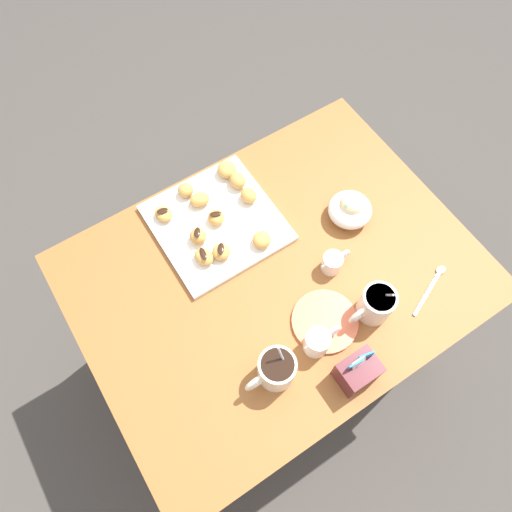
% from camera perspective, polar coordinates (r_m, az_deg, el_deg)
% --- Properties ---
extents(ground_plane, '(8.00, 8.00, 0.00)m').
position_cam_1_polar(ground_plane, '(1.93, 1.58, -10.83)').
color(ground_plane, '#423D38').
extents(dining_table, '(1.01, 0.77, 0.73)m').
position_cam_1_polar(dining_table, '(1.36, 2.21, -4.44)').
color(dining_table, '#935628').
rests_on(dining_table, ground_plane).
extents(pastry_plate_square, '(0.32, 0.32, 0.02)m').
position_cam_1_polar(pastry_plate_square, '(1.29, -4.74, 3.97)').
color(pastry_plate_square, white).
rests_on(pastry_plate_square, dining_table).
extents(coffee_mug_cream_left, '(0.12, 0.08, 0.15)m').
position_cam_1_polar(coffee_mug_cream_left, '(1.18, 14.05, -5.60)').
color(coffee_mug_cream_left, silver).
rests_on(coffee_mug_cream_left, dining_table).
extents(coffee_mug_cream_right, '(0.13, 0.09, 0.15)m').
position_cam_1_polar(coffee_mug_cream_right, '(1.10, 2.38, -13.37)').
color(coffee_mug_cream_right, silver).
rests_on(coffee_mug_cream_right, dining_table).
extents(cream_pitcher_white, '(0.10, 0.06, 0.07)m').
position_cam_1_polar(cream_pitcher_white, '(1.14, 7.36, -10.08)').
color(cream_pitcher_white, white).
rests_on(cream_pitcher_white, dining_table).
extents(sugar_caddy, '(0.09, 0.07, 0.11)m').
position_cam_1_polar(sugar_caddy, '(1.14, 12.01, -13.28)').
color(sugar_caddy, '#561E23').
rests_on(sugar_caddy, dining_table).
extents(ice_cream_bowl, '(0.12, 0.12, 0.09)m').
position_cam_1_polar(ice_cream_bowl, '(1.30, 11.17, 5.55)').
color(ice_cream_bowl, white).
rests_on(ice_cream_bowl, dining_table).
extents(chocolate_sauce_pitcher, '(0.09, 0.05, 0.06)m').
position_cam_1_polar(chocolate_sauce_pitcher, '(1.23, 9.12, -0.72)').
color(chocolate_sauce_pitcher, white).
rests_on(chocolate_sauce_pitcher, dining_table).
extents(saucer_coral_left, '(0.16, 0.16, 0.01)m').
position_cam_1_polar(saucer_coral_left, '(1.19, 8.20, -7.70)').
color(saucer_coral_left, '#E5704C').
rests_on(saucer_coral_left, dining_table).
extents(loose_spoon_near_saucer, '(0.15, 0.07, 0.01)m').
position_cam_1_polar(loose_spoon_near_saucer, '(1.30, 20.29, -3.16)').
color(loose_spoon_near_saucer, silver).
rests_on(loose_spoon_near_saucer, dining_table).
extents(beignet_0, '(0.05, 0.05, 0.04)m').
position_cam_1_polar(beignet_0, '(1.30, -0.89, 7.24)').
color(beignet_0, '#D19347').
rests_on(beignet_0, pastry_plate_square).
extents(beignet_1, '(0.06, 0.05, 0.03)m').
position_cam_1_polar(beignet_1, '(1.31, -6.73, 6.70)').
color(beignet_1, '#D19347').
rests_on(beignet_1, pastry_plate_square).
extents(beignet_2, '(0.05, 0.06, 0.03)m').
position_cam_1_polar(beignet_2, '(1.27, -4.78, 4.60)').
color(beignet_2, '#D19347').
rests_on(beignet_2, pastry_plate_square).
extents(chocolate_drizzle_2, '(0.03, 0.03, 0.00)m').
position_cam_1_polar(chocolate_drizzle_2, '(1.26, -4.84, 5.01)').
color(chocolate_drizzle_2, black).
rests_on(chocolate_drizzle_2, beignet_2).
extents(beignet_3, '(0.05, 0.05, 0.04)m').
position_cam_1_polar(beignet_3, '(1.25, -6.92, 2.36)').
color(beignet_3, '#D19347').
rests_on(beignet_3, pastry_plate_square).
extents(chocolate_drizzle_3, '(0.03, 0.03, 0.00)m').
position_cam_1_polar(chocolate_drizzle_3, '(1.23, -7.03, 2.82)').
color(chocolate_drizzle_3, black).
rests_on(chocolate_drizzle_3, beignet_3).
extents(beignet_4, '(0.06, 0.06, 0.03)m').
position_cam_1_polar(beignet_4, '(1.22, -6.23, -0.10)').
color(beignet_4, '#D19347').
rests_on(beignet_4, pastry_plate_square).
extents(chocolate_drizzle_4, '(0.02, 0.04, 0.00)m').
position_cam_1_polar(chocolate_drizzle_4, '(1.21, -6.32, 0.27)').
color(chocolate_drizzle_4, black).
rests_on(chocolate_drizzle_4, beignet_4).
extents(beignet_5, '(0.07, 0.07, 0.03)m').
position_cam_1_polar(beignet_5, '(1.24, 0.68, 1.95)').
color(beignet_5, '#D19347').
rests_on(beignet_5, pastry_plate_square).
extents(beignet_6, '(0.06, 0.06, 0.04)m').
position_cam_1_polar(beignet_6, '(1.35, -3.49, 10.24)').
color(beignet_6, '#D19347').
rests_on(beignet_6, pastry_plate_square).
extents(beignet_7, '(0.06, 0.06, 0.03)m').
position_cam_1_polar(beignet_7, '(1.22, -4.16, 0.49)').
color(beignet_7, '#D19347').
rests_on(beignet_7, pastry_plate_square).
extents(chocolate_drizzle_7, '(0.03, 0.04, 0.00)m').
position_cam_1_polar(chocolate_drizzle_7, '(1.21, -4.22, 0.88)').
color(chocolate_drizzle_7, black).
rests_on(chocolate_drizzle_7, beignet_7).
extents(beignet_8, '(0.05, 0.06, 0.04)m').
position_cam_1_polar(beignet_8, '(1.33, -2.22, 9.00)').
color(beignet_8, '#D19347').
rests_on(beignet_8, pastry_plate_square).
extents(beignet_9, '(0.05, 0.06, 0.03)m').
position_cam_1_polar(beignet_9, '(1.30, -10.97, 4.94)').
color(beignet_9, '#D19347').
rests_on(beignet_9, pastry_plate_square).
extents(chocolate_drizzle_9, '(0.03, 0.03, 0.00)m').
position_cam_1_polar(chocolate_drizzle_9, '(1.29, -11.09, 5.30)').
color(chocolate_drizzle_9, black).
rests_on(chocolate_drizzle_9, beignet_9).
extents(beignet_10, '(0.06, 0.06, 0.04)m').
position_cam_1_polar(beignet_10, '(1.33, -8.39, 7.78)').
color(beignet_10, '#D19347').
rests_on(beignet_10, pastry_plate_square).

